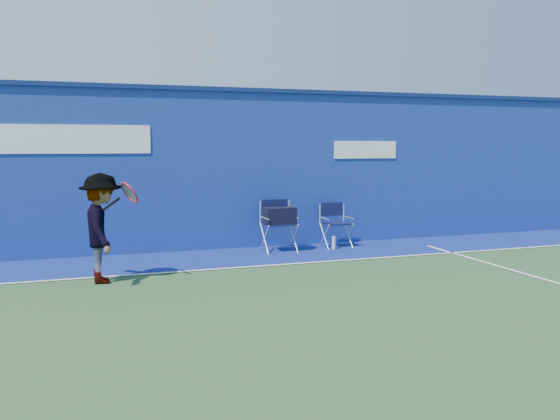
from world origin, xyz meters
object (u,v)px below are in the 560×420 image
object	(u,v)px
directors_chair_left	(279,230)
water_bottle	(334,243)
tennis_player	(102,228)
directors_chair_right	(336,233)

from	to	relation	value
directors_chair_left	water_bottle	distance (m)	1.12
directors_chair_left	tennis_player	distance (m)	3.60
directors_chair_left	water_bottle	size ratio (longest dim) A/B	3.82
water_bottle	tennis_player	bearing A→B (deg)	-161.63
directors_chair_right	water_bottle	world-z (taller)	directors_chair_right
water_bottle	tennis_player	xyz separation A→B (m)	(-4.32, -1.44, 0.67)
directors_chair_left	tennis_player	xyz separation A→B (m)	(-3.24, -1.53, 0.40)
directors_chair_right	water_bottle	size ratio (longest dim) A/B	3.40
directors_chair_left	tennis_player	bearing A→B (deg)	-154.73
tennis_player	directors_chair_left	bearing A→B (deg)	25.27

